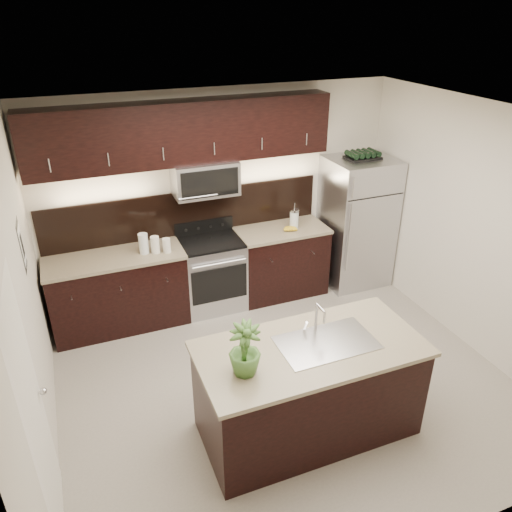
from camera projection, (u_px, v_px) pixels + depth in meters
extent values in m
plane|color=gray|center=(284.00, 381.00, 5.25)|extent=(4.50, 4.50, 0.00)
cube|color=beige|center=(221.00, 198.00, 6.29)|extent=(4.50, 0.02, 2.70)
cube|color=beige|center=(429.00, 416.00, 2.98)|extent=(4.50, 0.02, 2.70)
cube|color=beige|center=(27.00, 319.00, 3.89)|extent=(0.02, 4.00, 2.70)
cube|color=beige|center=(477.00, 231.00, 5.37)|extent=(0.02, 4.00, 2.70)
cube|color=white|center=(293.00, 121.00, 4.02)|extent=(4.50, 4.00, 0.02)
cube|color=silver|center=(39.00, 422.00, 3.39)|extent=(0.04, 0.80, 2.02)
sphere|color=silver|center=(43.00, 391.00, 3.67)|extent=(0.06, 0.06, 0.06)
cube|color=black|center=(22.00, 245.00, 4.38)|extent=(0.01, 0.32, 0.46)
cube|color=white|center=(22.00, 245.00, 4.38)|extent=(0.00, 0.24, 0.36)
cube|color=black|center=(119.00, 292.00, 5.98)|extent=(1.57, 0.62, 0.90)
cube|color=black|center=(281.00, 262.00, 6.68)|extent=(1.16, 0.62, 0.90)
cube|color=#B2B2B7|center=(212.00, 275.00, 6.36)|extent=(0.76, 0.62, 0.90)
cube|color=black|center=(211.00, 242.00, 6.15)|extent=(0.76, 0.60, 0.03)
cube|color=tan|center=(114.00, 258.00, 5.76)|extent=(1.59, 0.65, 0.04)
cube|color=tan|center=(281.00, 230.00, 6.46)|extent=(1.18, 0.65, 0.04)
cube|color=black|center=(187.00, 213.00, 6.19)|extent=(3.49, 0.02, 0.56)
cube|color=#B2B2B7|center=(205.00, 178.00, 5.88)|extent=(0.76, 0.40, 0.40)
cube|color=black|center=(184.00, 132.00, 5.59)|extent=(3.49, 0.33, 0.70)
cube|color=black|center=(308.00, 391.00, 4.47)|extent=(1.90, 0.90, 0.90)
cube|color=tan|center=(311.00, 349.00, 4.25)|extent=(1.96, 0.96, 0.04)
cube|color=silver|center=(327.00, 342.00, 4.29)|extent=(0.84, 0.50, 0.01)
cylinder|color=silver|center=(316.00, 318.00, 4.41)|extent=(0.03, 0.03, 0.24)
cylinder|color=silver|center=(321.00, 308.00, 4.29)|extent=(0.02, 0.14, 0.02)
cylinder|color=silver|center=(324.00, 317.00, 4.25)|extent=(0.02, 0.02, 0.10)
cube|color=#B2B2B7|center=(356.00, 222.00, 6.79)|extent=(0.85, 0.77, 1.76)
cube|color=black|center=(363.00, 158.00, 6.38)|extent=(0.44, 0.27, 0.03)
cylinder|color=black|center=(352.00, 155.00, 6.30)|extent=(0.07, 0.25, 0.07)
cylinder|color=black|center=(357.00, 154.00, 6.33)|extent=(0.07, 0.25, 0.07)
cylinder|color=black|center=(363.00, 154.00, 6.36)|extent=(0.07, 0.25, 0.07)
cylinder|color=black|center=(368.00, 153.00, 6.38)|extent=(0.07, 0.25, 0.07)
cylinder|color=black|center=(374.00, 152.00, 6.41)|extent=(0.07, 0.25, 0.07)
imported|color=#3B6327|center=(245.00, 349.00, 3.85)|extent=(0.31, 0.31, 0.45)
cylinder|color=silver|center=(144.00, 244.00, 5.77)|extent=(0.11, 0.11, 0.24)
cylinder|color=silver|center=(155.00, 245.00, 5.79)|extent=(0.10, 0.10, 0.20)
cylinder|color=silver|center=(167.00, 245.00, 5.81)|extent=(0.09, 0.09, 0.17)
cylinder|color=silver|center=(294.00, 220.00, 6.41)|extent=(0.11, 0.11, 0.23)
cylinder|color=silver|center=(294.00, 211.00, 6.35)|extent=(0.12, 0.12, 0.02)
cylinder|color=silver|center=(295.00, 207.00, 6.33)|extent=(0.01, 0.01, 0.09)
ellipsoid|color=gold|center=(286.00, 228.00, 6.38)|extent=(0.22, 0.19, 0.06)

